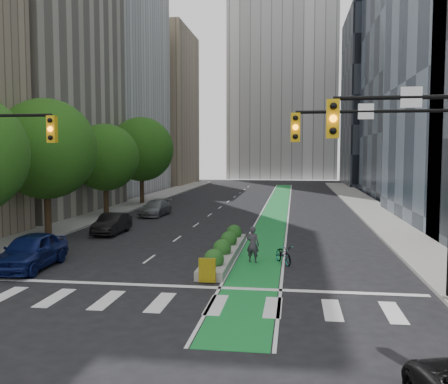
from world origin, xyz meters
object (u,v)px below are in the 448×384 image
(bicycle, at_px, (283,254))
(parked_car_left_mid, at_px, (112,224))
(parked_car_left_near, at_px, (31,251))
(parked_car_left_far, at_px, (155,208))
(median_planter, at_px, (225,250))
(cyclist, at_px, (253,244))

(bicycle, height_order, parked_car_left_mid, parked_car_left_mid)
(parked_car_left_near, distance_m, parked_car_left_far, 19.68)
(median_planter, xyz_separation_m, bicycle, (3.00, -1.10, 0.09))
(parked_car_left_mid, relative_size, parked_car_left_far, 0.90)
(cyclist, relative_size, parked_car_left_near, 0.37)
(median_planter, height_order, bicycle, median_planter)
(parked_car_left_mid, height_order, parked_car_left_far, parked_car_left_mid)
(median_planter, distance_m, parked_car_left_far, 17.86)
(bicycle, bearing_deg, parked_car_left_near, 169.33)
(median_planter, relative_size, parked_car_left_mid, 2.51)
(median_planter, bearing_deg, bicycle, -20.21)
(bicycle, relative_size, parked_car_left_near, 0.36)
(parked_car_left_far, bearing_deg, parked_car_left_mid, -87.65)
(cyclist, height_order, parked_car_left_mid, cyclist)
(parked_car_left_near, bearing_deg, cyclist, 12.88)
(median_planter, height_order, cyclist, cyclist)
(median_planter, distance_m, bicycle, 3.20)
(cyclist, xyz_separation_m, parked_car_left_mid, (-9.92, 7.30, -0.22))
(bicycle, distance_m, parked_car_left_mid, 13.56)
(parked_car_left_near, height_order, parked_car_left_far, parked_car_left_near)
(cyclist, bearing_deg, parked_car_left_far, -44.39)
(median_planter, relative_size, parked_car_left_near, 2.12)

